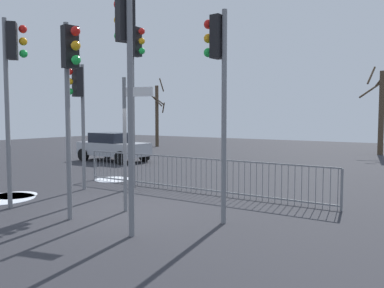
% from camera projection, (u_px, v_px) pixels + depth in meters
% --- Properties ---
extents(ground_plane, '(60.00, 60.00, 0.00)m').
position_uv_depth(ground_plane, '(129.00, 211.00, 9.60)').
color(ground_plane, '#2D2D33').
extents(traffic_light_rear_left, '(0.46, 0.48, 4.71)m').
position_uv_depth(traffic_light_rear_left, '(12.00, 70.00, 9.72)').
color(traffic_light_rear_left, slate).
rests_on(traffic_light_rear_left, ground).
extents(traffic_light_rear_right, '(0.57, 0.34, 4.54)m').
position_uv_depth(traffic_light_rear_right, '(219.00, 69.00, 8.37)').
color(traffic_light_rear_right, slate).
rests_on(traffic_light_rear_right, ground).
extents(traffic_light_mid_left, '(0.36, 0.56, 3.92)m').
position_uv_depth(traffic_light_mid_left, '(78.00, 98.00, 12.17)').
color(traffic_light_mid_left, slate).
rests_on(traffic_light_mid_left, ground).
extents(traffic_light_foreground_right, '(0.56, 0.36, 4.35)m').
position_uv_depth(traffic_light_foreground_right, '(70.00, 76.00, 8.52)').
color(traffic_light_foreground_right, slate).
rests_on(traffic_light_foreground_right, ground).
extents(traffic_light_foreground_left, '(0.57, 0.33, 5.19)m').
position_uv_depth(traffic_light_foreground_left, '(136.00, 70.00, 12.41)').
color(traffic_light_foreground_left, slate).
rests_on(traffic_light_foreground_left, ground).
extents(traffic_light_mid_right, '(0.55, 0.37, 4.72)m').
position_uv_depth(traffic_light_mid_right, '(126.00, 56.00, 7.48)').
color(traffic_light_mid_right, slate).
rests_on(traffic_light_mid_right, ground).
extents(direction_sign_post, '(0.77, 0.26, 3.24)m').
position_uv_depth(direction_sign_post, '(127.00, 137.00, 9.46)').
color(direction_sign_post, slate).
rests_on(direction_sign_post, ground).
extents(pedestrian_guard_railing, '(8.69, 0.08, 1.07)m').
position_uv_depth(pedestrian_guard_railing, '(194.00, 174.00, 11.93)').
color(pedestrian_guard_railing, slate).
rests_on(pedestrian_guard_railing, ground).
extents(car_silver_near, '(3.85, 2.02, 1.47)m').
position_uv_depth(car_silver_near, '(113.00, 146.00, 20.30)').
color(car_silver_near, '#B2B5BA').
rests_on(car_silver_near, ground).
extents(bare_tree_left, '(2.52, 1.87, 5.37)m').
position_uv_depth(bare_tree_left, '(381.00, 108.00, 23.57)').
color(bare_tree_left, '#473828').
rests_on(bare_tree_left, ground).
extents(bare_tree_centre, '(0.89, 1.37, 5.15)m').
position_uv_depth(bare_tree_centre, '(157.00, 114.00, 29.91)').
color(bare_tree_centre, '#473828').
rests_on(bare_tree_centre, ground).
extents(snow_patch_kerb, '(1.21, 1.21, 0.01)m').
position_uv_depth(snow_patch_kerb, '(15.00, 195.00, 11.48)').
color(snow_patch_kerb, white).
rests_on(snow_patch_kerb, ground).
extents(snow_patch_island, '(1.34, 1.34, 0.01)m').
position_uv_depth(snow_patch_island, '(113.00, 179.00, 14.37)').
color(snow_patch_island, white).
rests_on(snow_patch_island, ground).
extents(snow_patch_verge, '(1.79, 1.79, 0.01)m').
position_uv_depth(snow_patch_verge, '(1.00, 199.00, 11.02)').
color(snow_patch_verge, silver).
rests_on(snow_patch_verge, ground).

